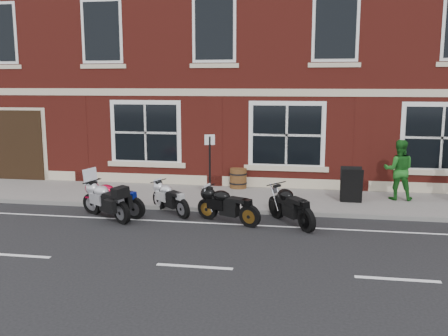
{
  "coord_description": "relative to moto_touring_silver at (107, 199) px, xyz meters",
  "views": [
    {
      "loc": [
        2.24,
        -12.51,
        3.73
      ],
      "look_at": [
        -0.17,
        1.6,
        1.28
      ],
      "focal_mm": 40.0,
      "sensor_mm": 36.0,
      "label": 1
    }
  ],
  "objects": [
    {
      "name": "sidewalk",
      "position": [
        3.23,
        2.78,
        -0.49
      ],
      "size": [
        30.0,
        3.0,
        0.12
      ],
      "primitive_type": "cube",
      "color": "slate",
      "rests_on": "ground"
    },
    {
      "name": "moto_sport_red",
      "position": [
        0.07,
        0.24,
        -0.02
      ],
      "size": [
        2.01,
        0.62,
        0.92
      ],
      "rotation": [
        0.0,
        0.0,
        1.32
      ],
      "color": "black",
      "rests_on": "ground"
    },
    {
      "name": "parking_sign",
      "position": [
        2.65,
        1.36,
        0.8
      ],
      "size": [
        0.29,
        0.12,
        2.13
      ],
      "rotation": [
        0.0,
        0.0,
        0.35
      ],
      "color": "black",
      "rests_on": "sidewalk"
    },
    {
      "name": "a_board_sign",
      "position": [
        6.8,
        2.61,
        0.1
      ],
      "size": [
        0.65,
        0.44,
        1.07
      ],
      "primitive_type": null,
      "rotation": [
        0.0,
        0.0,
        -0.01
      ],
      "color": "black",
      "rests_on": "sidewalk"
    },
    {
      "name": "kerb",
      "position": [
        3.23,
        1.2,
        -0.49
      ],
      "size": [
        30.0,
        0.16,
        0.12
      ],
      "primitive_type": "cube",
      "color": "slate",
      "rests_on": "ground"
    },
    {
      "name": "moto_sport_black",
      "position": [
        3.38,
        0.12,
        -0.04
      ],
      "size": [
        1.83,
        0.94,
        0.89
      ],
      "rotation": [
        0.0,
        0.0,
        1.13
      ],
      "color": "black",
      "rests_on": "ground"
    },
    {
      "name": "moto_touring_silver",
      "position": [
        0.0,
        0.0,
        0.0
      ],
      "size": [
        1.75,
        1.29,
        1.35
      ],
      "rotation": [
        0.0,
        0.0,
        0.95
      ],
      "color": "black",
      "rests_on": "ground"
    },
    {
      "name": "moto_naked_black",
      "position": [
        5.06,
        0.25,
        -0.01
      ],
      "size": [
        1.31,
        1.79,
        0.94
      ],
      "rotation": [
        0.0,
        0.0,
        0.61
      ],
      "color": "black",
      "rests_on": "ground"
    },
    {
      "name": "moto_sport_silver",
      "position": [
        1.6,
        0.81,
        -0.07
      ],
      "size": [
        1.43,
        1.35,
        0.83
      ],
      "rotation": [
        0.0,
        0.0,
        0.82
      ],
      "color": "black",
      "rests_on": "ground"
    },
    {
      "name": "pub_building",
      "position": [
        3.23,
        10.28,
        5.45
      ],
      "size": [
        24.0,
        12.0,
        12.0
      ],
      "primitive_type": "cube",
      "color": "maroon",
      "rests_on": "ground"
    },
    {
      "name": "pedestrian_right",
      "position": [
        8.26,
        3.2,
        0.51
      ],
      "size": [
        0.97,
        0.79,
        1.88
      ],
      "primitive_type": "imported",
      "rotation": [
        0.0,
        0.0,
        3.06
      ],
      "color": "#1B611C",
      "rests_on": "sidewalk"
    },
    {
      "name": "ground",
      "position": [
        3.23,
        -0.22,
        -0.55
      ],
      "size": [
        80.0,
        80.0,
        0.0
      ],
      "primitive_type": "plane",
      "color": "black",
      "rests_on": "ground"
    },
    {
      "name": "barrel_planter",
      "position": [
        3.11,
        4.08,
        -0.09
      ],
      "size": [
        0.61,
        0.61,
        0.68
      ],
      "color": "#512B15",
      "rests_on": "sidewalk"
    }
  ]
}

